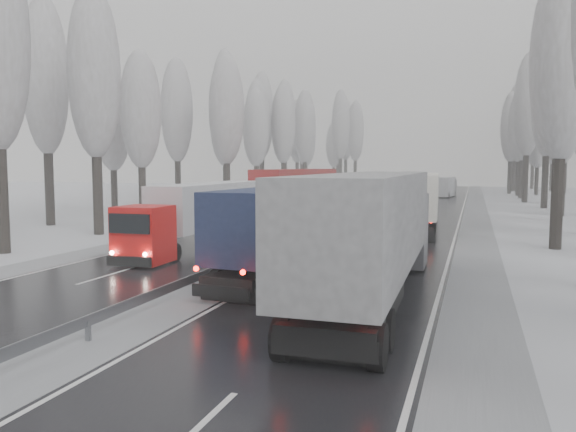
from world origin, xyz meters
The scene contains 49 objects.
carriageway_right centered at (5.25, 30.00, 0.01)m, with size 7.50×200.00×0.03m, color black.
carriageway_left centered at (-5.25, 30.00, 0.01)m, with size 7.50×200.00×0.03m, color black.
median_slush centered at (0.00, 30.00, 0.02)m, with size 3.00×200.00×0.04m, color gray.
shoulder_right centered at (10.20, 30.00, 0.02)m, with size 2.40×200.00×0.04m, color gray.
shoulder_left centered at (-10.20, 30.00, 0.02)m, with size 2.40×200.00×0.04m, color gray.
median_guardrail centered at (0.00, 29.99, 0.60)m, with size 0.12×200.00×0.76m.
tree_18 centered at (14.51, 27.03, 10.70)m, with size 3.60×3.60×16.58m.
tree_22 centered at (17.02, 45.60, 10.24)m, with size 3.60×3.60×15.86m.
tree_24 centered at (17.90, 51.02, 13.19)m, with size 3.60×3.60×20.49m.
tree_26 centered at (17.56, 61.27, 12.10)m, with size 3.60×3.60×18.78m.
tree_28 centered at (16.34, 71.95, 12.64)m, with size 3.60×3.60×19.62m.
tree_30 centered at (16.56, 81.70, 11.52)m, with size 3.60×3.60×17.86m.
tree_31 centered at (22.48, 85.70, 11.97)m, with size 3.60×3.60×18.58m.
tree_32 centered at (16.63, 89.21, 11.18)m, with size 3.60×3.60×17.33m.
tree_33 centered at (19.77, 93.21, 9.26)m, with size 3.60×3.60×14.33m.
tree_34 centered at (15.73, 96.32, 11.37)m, with size 3.60×3.60×17.63m.
tree_35 centered at (24.94, 100.32, 11.77)m, with size 3.60×3.60×18.25m.
tree_36 centered at (17.04, 106.16, 13.02)m, with size 3.60×3.60×20.23m.
tree_37 centered at (24.02, 110.16, 10.56)m, with size 3.60×3.60×16.37m.
tree_38 centered at (18.73, 116.73, 11.59)m, with size 3.60×3.60×17.97m.
tree_39 centered at (21.55, 120.73, 10.45)m, with size 3.60×3.60×16.19m.
tree_58 centered at (-15.13, 24.57, 11.10)m, with size 3.60×3.60×17.21m.
tree_59 centered at (-22.80, 28.57, 11.87)m, with size 3.60×3.60×18.41m.
tree_60 centered at (-17.75, 34.20, 9.59)m, with size 3.60×3.60×14.84m.
tree_61 centered at (-23.52, 38.20, 9.02)m, with size 3.60×3.60×13.95m.
tree_62 centered at (-13.94, 43.73, 10.36)m, with size 3.60×3.60×16.04m.
tree_63 centered at (-21.85, 47.73, 10.89)m, with size 3.60×3.60×16.88m.
tree_64 centered at (-18.26, 52.71, 9.96)m, with size 3.60×3.60×15.42m.
tree_65 centered at (-20.05, 56.71, 12.55)m, with size 3.60×3.60×19.48m.
tree_66 centered at (-18.16, 62.35, 9.84)m, with size 3.60×3.60×15.23m.
tree_67 centered at (-19.54, 66.35, 11.03)m, with size 3.60×3.60×17.09m.
tree_68 centered at (-16.58, 69.11, 10.75)m, with size 3.60×3.60×16.65m.
tree_69 centered at (-21.42, 73.11, 12.46)m, with size 3.60×3.60×19.35m.
tree_70 centered at (-16.33, 79.19, 11.03)m, with size 3.60×3.60×17.09m.
tree_71 centered at (-21.09, 83.19, 12.63)m, with size 3.60×3.60×19.61m.
tree_72 centered at (-18.93, 88.54, 9.76)m, with size 3.60×3.60×15.11m.
tree_73 centered at (-21.82, 92.54, 11.11)m, with size 3.60×3.60×17.22m.
tree_74 centered at (-15.07, 99.33, 12.67)m, with size 3.60×3.60×19.68m.
tree_75 centered at (-24.20, 103.33, 11.99)m, with size 3.60×3.60×18.60m.
tree_76 centered at (-14.05, 108.72, 11.95)m, with size 3.60×3.60×18.55m.
tree_77 centered at (-19.66, 112.72, 9.26)m, with size 3.60×3.60×14.32m.
tree_78 centered at (-17.56, 115.31, 12.59)m, with size 3.60×3.60×19.55m.
tree_79 centered at (-20.33, 119.31, 11.01)m, with size 3.60×3.60×17.07m.
truck_grey_tarp centered at (6.60, 11.43, 2.66)m, with size 3.10×17.86×4.56m.
truck_blue_box centered at (2.29, 16.29, 2.28)m, with size 3.38×15.32×3.90m.
truck_cream_box centered at (6.07, 34.59, 2.48)m, with size 3.48×16.65×4.24m.
box_truck_distant centered at (5.57, 81.30, 1.58)m, with size 3.61×8.57×3.10m.
truck_red_white centered at (-5.42, 21.55, 2.20)m, with size 2.79×14.77×3.77m.
truck_red_red centered at (-5.67, 39.77, 2.64)m, with size 4.26×17.77×4.52m.
Camera 1 is at (9.94, -8.53, 4.83)m, focal length 35.00 mm.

